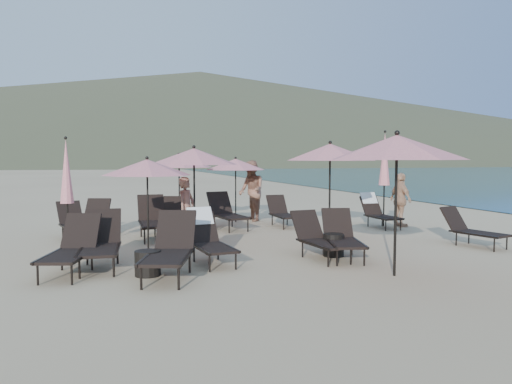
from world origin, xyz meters
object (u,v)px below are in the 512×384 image
object	(u,v)px
umbrella_open_1	(194,156)
umbrella_open_4	(236,164)
lounger_2	(208,237)
lounger_7	(90,221)
lounger_9	(227,212)
lounger_8	(153,219)
umbrella_open_2	(330,152)
lounger_12	(170,216)
lounger_4	(342,236)
side_table_0	(148,263)
umbrella_open_0	(147,167)
lounger_0	(101,242)
umbrella_closed_0	(385,160)
lounger_13	(170,248)
lounger_3	(319,237)
lounger_10	(283,212)
umbrella_closed_1	(66,172)
umbrella_open_3	(179,161)
beachgoer_a	(186,209)
umbrella_open_5	(397,147)
side_table_1	(334,245)
beachgoer_b	(251,191)
lounger_11	(378,211)
lounger_1	(72,247)
beachgoer_c	(401,200)
lounger_5	(472,229)
lounger_6	(75,222)

from	to	relation	value
umbrella_open_1	umbrella_open_4	world-z (taller)	umbrella_open_1
lounger_2	lounger_7	size ratio (longest dim) A/B	0.95
lounger_9	lounger_8	bearing A→B (deg)	-162.19
umbrella_open_2	umbrella_open_1	bearing A→B (deg)	167.93
lounger_7	lounger_12	size ratio (longest dim) A/B	1.02
lounger_4	side_table_0	xyz separation A→B (m)	(-3.85, -0.33, -0.22)
umbrella_open_0	side_table_0	bearing A→B (deg)	-96.03
lounger_0	umbrella_closed_0	bearing A→B (deg)	27.86
lounger_0	lounger_13	bearing A→B (deg)	-39.12
lounger_3	lounger_10	xyz separation A→B (m)	(0.99, 4.59, -0.01)
umbrella_closed_1	lounger_7	bearing A→B (deg)	76.70
umbrella_open_3	side_table_0	distance (m)	6.50
lounger_3	beachgoer_a	world-z (taller)	beachgoer_a
lounger_0	lounger_12	size ratio (longest dim) A/B	1.05
umbrella_open_5	umbrella_closed_0	bearing A→B (deg)	59.30
lounger_12	umbrella_open_1	bearing A→B (deg)	-59.70
lounger_7	beachgoer_a	size ratio (longest dim) A/B	1.14
side_table_0	lounger_4	bearing A→B (deg)	4.97
lounger_12	lounger_4	bearing A→B (deg)	-39.73
side_table_1	beachgoer_b	world-z (taller)	beachgoer_b
lounger_11	umbrella_open_2	bearing A→B (deg)	-146.60
beachgoer_b	umbrella_closed_1	bearing A→B (deg)	-59.24
lounger_1	beachgoer_b	size ratio (longest dim) A/B	0.94
lounger_8	umbrella_open_2	size ratio (longest dim) A/B	0.75
lounger_10	beachgoer_b	bearing A→B (deg)	110.44
side_table_0	umbrella_open_4	bearing A→B (deg)	62.29
lounger_13	umbrella_closed_0	xyz separation A→B (m)	(6.85, 4.31, 1.45)
beachgoer_c	umbrella_open_2	bearing A→B (deg)	112.98
lounger_8	lounger_13	size ratio (longest dim) A/B	0.93
lounger_2	lounger_10	world-z (taller)	lounger_2
lounger_0	lounger_2	xyz separation A→B (m)	(1.96, -0.15, 0.01)
lounger_11	beachgoer_a	bearing A→B (deg)	-172.60
umbrella_open_4	beachgoer_c	distance (m)	5.02
umbrella_open_3	lounger_1	bearing A→B (deg)	-116.61
umbrella_open_1	lounger_5	bearing A→B (deg)	-23.69
lounger_0	lounger_9	world-z (taller)	same
lounger_4	lounger_13	world-z (taller)	lounger_13
umbrella_open_3	lounger_6	bearing A→B (deg)	-149.46
lounger_7	lounger_9	xyz separation A→B (m)	(3.64, 0.56, 0.03)
lounger_3	lounger_13	distance (m)	3.09
lounger_13	umbrella_open_4	xyz separation A→B (m)	(2.97, 6.51, 1.30)
umbrella_open_3	lounger_4	bearing A→B (deg)	-68.13
lounger_11	umbrella_open_5	distance (m)	6.28
umbrella_open_4	lounger_1	bearing A→B (deg)	-128.33
lounger_2	side_table_0	xyz separation A→B (m)	(-1.22, -0.76, -0.27)
umbrella_closed_0	lounger_5	bearing A→B (deg)	-89.15
lounger_4	umbrella_open_1	distance (m)	4.06
lounger_13	lounger_12	bearing A→B (deg)	100.59
lounger_2	lounger_12	distance (m)	4.07
lounger_3	lounger_7	world-z (taller)	lounger_7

